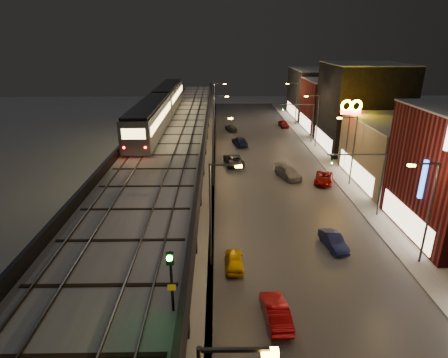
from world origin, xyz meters
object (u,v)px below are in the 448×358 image
object	(u,v)px
car_mid_silver	(234,160)
car_onc_white	(288,173)
car_near_white	(276,312)
car_onc_silver	(333,242)
rail_signal	(171,271)
subway_train	(161,105)
car_onc_dark	(324,178)
car_mid_dark	(240,142)
car_far_white	(231,128)
car_taxi	(234,261)
car_onc_red	(284,124)

from	to	relation	value
car_mid_silver	car_onc_white	xyz separation A→B (m)	(7.18, -5.89, -0.01)
car_near_white	car_onc_silver	size ratio (longest dim) A/B	1.08
rail_signal	car_mid_silver	xyz separation A→B (m)	(4.41, 40.18, -8.03)
subway_train	car_onc_dark	bearing A→B (deg)	-24.74
car_onc_dark	car_mid_dark	bearing A→B (deg)	137.53
rail_signal	car_far_white	distance (m)	62.68
car_onc_dark	car_onc_white	size ratio (longest dim) A/B	0.95
car_far_white	car_onc_white	bearing A→B (deg)	88.37
car_taxi	car_onc_red	size ratio (longest dim) A/B	0.89
car_near_white	car_far_white	xyz separation A→B (m)	(-1.08, 55.17, -0.02)
car_near_white	car_far_white	bearing A→B (deg)	-93.14
subway_train	car_mid_silver	world-z (taller)	subway_train
car_onc_white	car_onc_red	world-z (taller)	car_onc_white
car_onc_white	car_near_white	bearing A→B (deg)	-121.57
subway_train	car_far_white	world-z (taller)	subway_train
car_taxi	car_onc_white	xyz separation A→B (m)	(8.26, 21.12, 0.10)
car_mid_silver	car_taxi	bearing A→B (deg)	78.96
car_near_white	car_onc_red	bearing A→B (deg)	-104.29
car_onc_silver	car_onc_red	world-z (taller)	car_onc_red
rail_signal	car_onc_white	distance (m)	37.08
subway_train	car_onc_silver	bearing A→B (deg)	-54.51
car_far_white	car_onc_red	bearing A→B (deg)	179.09
subway_train	car_near_white	xyz separation A→B (m)	(12.24, -35.73, -7.82)
car_onc_silver	car_onc_white	size ratio (longest dim) A/B	0.79
rail_signal	car_near_white	xyz separation A→B (m)	(5.84, 6.80, -8.06)
car_far_white	car_onc_white	world-z (taller)	car_onc_white
rail_signal	car_onc_dark	world-z (taller)	rail_signal
car_taxi	car_far_white	bearing A→B (deg)	-91.97
car_taxi	car_near_white	xyz separation A→B (m)	(2.51, -6.36, 0.09)
car_onc_red	car_mid_dark	bearing A→B (deg)	-131.00
car_taxi	car_near_white	size ratio (longest dim) A/B	0.85
car_taxi	car_mid_silver	size ratio (longest dim) A/B	0.69
car_far_white	car_onc_red	size ratio (longest dim) A/B	0.98
car_taxi	car_mid_dark	distance (m)	37.63
car_mid_silver	car_mid_dark	distance (m)	10.64
car_onc_silver	car_onc_white	xyz separation A→B (m)	(-0.87, 18.21, 0.07)
car_onc_dark	car_far_white	bearing A→B (deg)	129.75
car_mid_dark	car_onc_red	size ratio (longest dim) A/B	1.24
car_onc_silver	car_mid_silver	bearing A→B (deg)	100.12
car_mid_dark	car_far_white	size ratio (longest dim) A/B	1.27
car_taxi	car_onc_white	world-z (taller)	car_onc_white
subway_train	car_onc_white	bearing A→B (deg)	-24.63
car_mid_silver	car_onc_white	bearing A→B (deg)	131.89
rail_signal	car_taxi	xyz separation A→B (m)	(3.33, 13.16, -8.14)
rail_signal	car_taxi	size ratio (longest dim) A/B	0.82
subway_train	car_mid_dark	distance (m)	16.74
car_mid_silver	car_far_white	xyz separation A→B (m)	(0.35, 21.80, -0.05)
car_mid_dark	car_far_white	world-z (taller)	car_mid_dark
car_onc_white	car_mid_dark	bearing A→B (deg)	89.16
rail_signal	car_near_white	size ratio (longest dim) A/B	0.70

